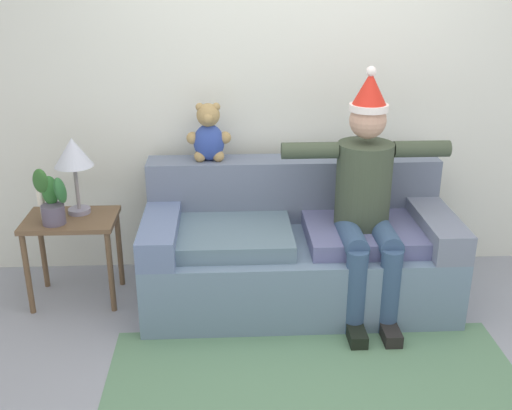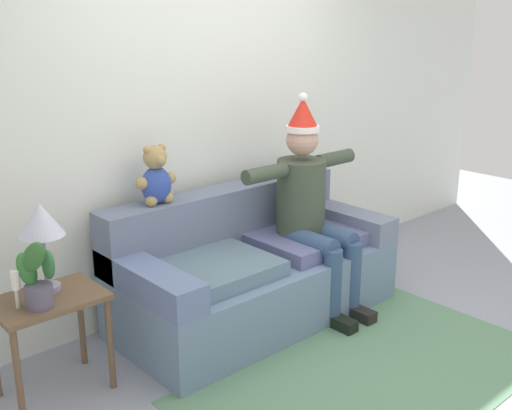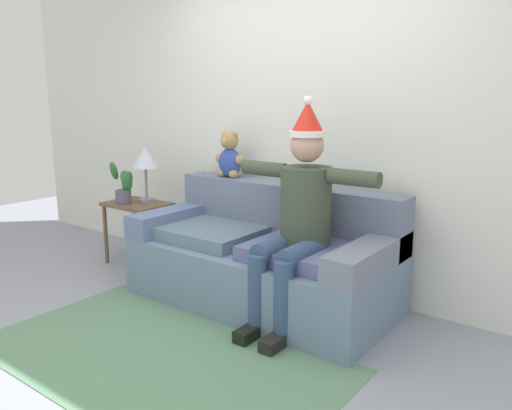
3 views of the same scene
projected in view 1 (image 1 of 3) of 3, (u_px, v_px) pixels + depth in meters
ground_plane at (317, 392)px, 3.14m from camera, size 10.00×10.00×0.00m
back_wall at (291, 77)px, 4.09m from camera, size 7.00×0.10×2.70m
couch at (296, 248)px, 3.97m from camera, size 1.93×0.91×0.86m
person_seated at (367, 194)px, 3.67m from camera, size 1.02×0.77×1.51m
teddy_bear at (209, 135)px, 3.95m from camera, size 0.29×0.17×0.38m
side_table at (72, 232)px, 3.87m from camera, size 0.57×0.40×0.57m
table_lamp at (73, 156)px, 3.77m from camera, size 0.24×0.24×0.49m
potted_plant at (52, 199)px, 3.68m from camera, size 0.21×0.28×0.41m
candle_tall at (41, 200)px, 3.76m from camera, size 0.04×0.04×0.20m
area_rug at (318, 396)px, 3.11m from camera, size 2.21×1.26×0.01m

